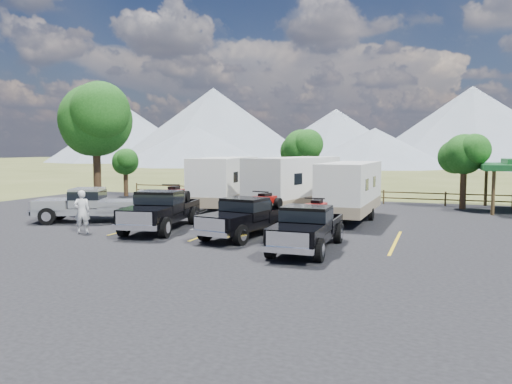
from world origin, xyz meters
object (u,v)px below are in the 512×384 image
(rig_left, at_px, (162,209))
(trailer_center, at_px, (294,185))
(rig_center, at_px, (248,215))
(tree_big_nw, at_px, (95,120))
(trailer_left, at_px, (225,183))
(person_a, at_px, (82,211))
(rig_right, at_px, (308,226))
(person_b, at_px, (143,209))
(trailer_right, at_px, (350,190))
(pickup_silver, at_px, (91,204))

(rig_left, relative_size, trailer_center, 0.67)
(rig_center, bearing_deg, rig_left, -172.72)
(rig_center, bearing_deg, tree_big_nw, 165.45)
(trailer_left, xyz_separation_m, person_a, (-2.73, -9.80, -0.73))
(trailer_left, bearing_deg, tree_big_nw, -170.84)
(rig_right, bearing_deg, person_b, 165.82)
(trailer_left, height_order, person_a, trailer_left)
(trailer_right, bearing_deg, person_b, -143.31)
(trailer_right, relative_size, person_b, 4.71)
(rig_left, xyz_separation_m, rig_center, (4.42, -0.23, -0.08))
(tree_big_nw, height_order, trailer_right, tree_big_nw)
(trailer_center, bearing_deg, rig_left, -109.73)
(rig_right, bearing_deg, pickup_silver, 165.51)
(trailer_left, bearing_deg, person_a, -112.70)
(pickup_silver, xyz_separation_m, person_a, (1.82, -2.89, 0.05))
(trailer_right, height_order, pickup_silver, trailer_right)
(pickup_silver, bearing_deg, rig_left, 56.48)
(person_b, bearing_deg, tree_big_nw, 94.16)
(trailer_left, xyz_separation_m, trailer_center, (4.56, -0.52, 0.03))
(rig_left, relative_size, rig_right, 1.14)
(rig_right, distance_m, pickup_silver, 12.71)
(rig_left, xyz_separation_m, rig_right, (7.62, -2.19, -0.09))
(rig_right, xyz_separation_m, person_b, (-8.56, 2.05, 0.04))
(trailer_center, distance_m, person_b, 9.13)
(rig_left, bearing_deg, pickup_silver, 160.46)
(person_b, bearing_deg, pickup_silver, 118.53)
(rig_left, distance_m, rig_center, 4.43)
(trailer_left, relative_size, pickup_silver, 1.53)
(rig_center, xyz_separation_m, trailer_right, (3.37, 6.36, 0.70))
(rig_left, relative_size, rig_center, 1.09)
(rig_left, height_order, rig_right, rig_left)
(rig_center, height_order, trailer_left, trailer_left)
(rig_left, bearing_deg, trailer_center, 49.29)
(rig_left, xyz_separation_m, person_b, (-0.94, -0.14, -0.05))
(trailer_left, distance_m, trailer_right, 8.14)
(rig_left, bearing_deg, trailer_left, 81.83)
(rig_right, relative_size, pickup_silver, 0.92)
(trailer_right, bearing_deg, rig_left, -140.79)
(rig_center, relative_size, rig_right, 1.05)
(rig_right, height_order, person_a, person_a)
(rig_left, xyz_separation_m, pickup_silver, (-4.73, 0.84, -0.08))
(person_a, height_order, person_b, person_a)
(trailer_left, xyz_separation_m, pickup_silver, (-4.55, -6.92, -0.79))
(rig_center, distance_m, trailer_left, 9.25)
(rig_center, relative_size, trailer_right, 0.67)
(person_b, bearing_deg, trailer_left, 37.48)
(tree_big_nw, height_order, rig_right, tree_big_nw)
(tree_big_nw, xyz_separation_m, pickup_silver, (3.20, -4.65, -4.64))
(trailer_center, bearing_deg, person_a, -116.69)
(rig_left, bearing_deg, tree_big_nw, 135.82)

